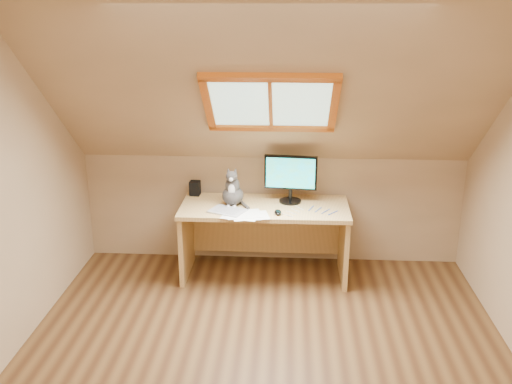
{
  "coord_description": "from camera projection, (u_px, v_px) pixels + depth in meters",
  "views": [
    {
      "loc": [
        0.15,
        -3.27,
        2.38
      ],
      "look_at": [
        -0.11,
        1.0,
        0.92
      ],
      "focal_mm": 40.0,
      "sensor_mm": 36.0,
      "label": 1
    }
  ],
  "objects": [
    {
      "name": "room_shell",
      "position": [
        263.0,
        170.0,
        3.32
      ],
      "size": [
        3.52,
        3.52,
        2.41
      ],
      "color": "tan",
      "rests_on": "ground"
    },
    {
      "name": "cables",
      "position": [
        311.0,
        211.0,
        4.82
      ],
      "size": [
        0.51,
        0.26,
        0.01
      ],
      "color": "silver",
      "rests_on": "desk"
    },
    {
      "name": "cat",
      "position": [
        233.0,
        191.0,
        4.94
      ],
      "size": [
        0.2,
        0.23,
        0.35
      ],
      "color": "#413D3A",
      "rests_on": "desk"
    },
    {
      "name": "papers",
      "position": [
        246.0,
        216.0,
        4.72
      ],
      "size": [
        0.35,
        0.3,
        0.01
      ],
      "color": "white",
      "rests_on": "desk"
    },
    {
      "name": "graphics_tablet",
      "position": [
        227.0,
        211.0,
        4.82
      ],
      "size": [
        0.35,
        0.31,
        0.01
      ],
      "primitive_type": "cube",
      "rotation": [
        0.0,
        0.0,
        -0.42
      ],
      "color": "#B2B2B7",
      "rests_on": "desk"
    },
    {
      "name": "desk",
      "position": [
        265.0,
        225.0,
        5.09
      ],
      "size": [
        1.46,
        0.64,
        0.67
      ],
      "color": "#E1B06B",
      "rests_on": "ground"
    },
    {
      "name": "desk_speaker",
      "position": [
        195.0,
        188.0,
        5.21
      ],
      "size": [
        0.1,
        0.1,
        0.13
      ],
      "primitive_type": "cube",
      "rotation": [
        0.0,
        0.0,
        -0.08
      ],
      "color": "black",
      "rests_on": "desk"
    },
    {
      "name": "monitor",
      "position": [
        291.0,
        176.0,
        4.96
      ],
      "size": [
        0.46,
        0.19,
        0.42
      ],
      "color": "black",
      "rests_on": "desk"
    },
    {
      "name": "ground",
      "position": [
        263.0,
        368.0,
        3.86
      ],
      "size": [
        3.5,
        3.5,
        0.0
      ],
      "primitive_type": "plane",
      "color": "brown",
      "rests_on": "ground"
    },
    {
      "name": "mouse",
      "position": [
        278.0,
        212.0,
        4.76
      ],
      "size": [
        0.07,
        0.11,
        0.03
      ],
      "primitive_type": "ellipsoid",
      "rotation": [
        0.0,
        0.0,
        0.11
      ],
      "color": "black",
      "rests_on": "desk"
    }
  ]
}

